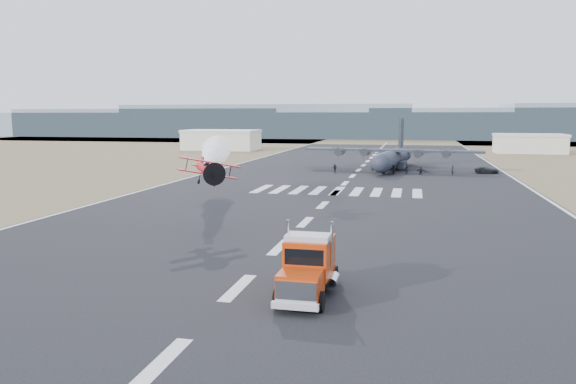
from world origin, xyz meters
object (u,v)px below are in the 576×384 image
(hangar_left, at_px, (221,140))
(transport_aircraft, at_px, (393,156))
(support_vehicle, at_px, (487,170))
(crew_f, at_px, (421,171))
(crew_g, at_px, (407,168))
(crew_e, at_px, (373,166))
(crew_d, at_px, (335,168))
(crew_b, at_px, (393,170))
(hangar_right, at_px, (529,143))
(crew_h, at_px, (384,167))
(crew_c, at_px, (407,170))
(aerobatic_biplane, at_px, (207,169))
(semi_truck, at_px, (308,265))
(crew_a, at_px, (452,171))

(hangar_left, height_order, transport_aircraft, transport_aircraft)
(support_vehicle, distance_m, crew_f, 14.37)
(crew_g, bearing_deg, crew_e, 86.89)
(crew_d, relative_size, crew_g, 1.09)
(transport_aircraft, xyz_separation_m, crew_d, (-11.15, -10.57, -1.86))
(crew_b, bearing_deg, crew_d, -108.06)
(hangar_right, height_order, crew_d, hangar_right)
(crew_h, bearing_deg, crew_b, -3.05)
(support_vehicle, relative_size, crew_e, 2.79)
(support_vehicle, xyz_separation_m, crew_e, (-22.82, 1.62, 0.19))
(crew_g, bearing_deg, crew_f, -145.21)
(crew_f, bearing_deg, hangar_right, 51.50)
(hangar_right, relative_size, support_vehicle, 4.43)
(crew_e, distance_m, crew_h, 2.92)
(crew_c, height_order, crew_f, crew_c)
(aerobatic_biplane, relative_size, crew_g, 3.60)
(semi_truck, distance_m, support_vehicle, 85.83)
(crew_d, bearing_deg, crew_f, -13.69)
(hangar_right, bearing_deg, transport_aircraft, -121.85)
(crew_c, bearing_deg, hangar_left, 18.17)
(hangar_left, height_order, crew_f, hangar_left)
(crew_d, bearing_deg, crew_b, -13.99)
(transport_aircraft, xyz_separation_m, crew_c, (3.05, -9.95, -1.89))
(crew_c, height_order, crew_e, crew_c)
(crew_f, bearing_deg, crew_e, 127.54)
(crew_g, bearing_deg, transport_aircraft, 43.36)
(aerobatic_biplane, height_order, support_vehicle, aerobatic_biplane)
(crew_f, bearing_deg, aerobatic_biplane, -123.95)
(hangar_left, bearing_deg, crew_b, -48.98)
(aerobatic_biplane, xyz_separation_m, support_vehicle, (34.39, 65.53, -5.57))
(hangar_left, relative_size, semi_truck, 2.75)
(crew_a, relative_size, crew_b, 1.01)
(support_vehicle, bearing_deg, hangar_right, -19.53)
(crew_d, bearing_deg, transport_aircraft, 30.22)
(support_vehicle, bearing_deg, crew_b, 106.03)
(hangar_left, relative_size, crew_h, 15.64)
(hangar_left, bearing_deg, crew_f, -46.57)
(hangar_right, xyz_separation_m, aerobatic_biplane, (-54.67, -132.75, 3.21))
(crew_c, distance_m, crew_f, 2.74)
(crew_b, relative_size, crew_e, 1.13)
(crew_a, bearing_deg, aerobatic_biplane, -37.48)
(aerobatic_biplane, bearing_deg, transport_aircraft, 59.35)
(crew_b, xyz_separation_m, crew_e, (-4.60, 7.81, -0.10))
(crew_a, bearing_deg, crew_d, -101.73)
(hangar_left, distance_m, crew_e, 81.81)
(aerobatic_biplane, height_order, crew_f, aerobatic_biplane)
(crew_c, bearing_deg, crew_b, 81.98)
(crew_b, relative_size, crew_d, 1.00)
(transport_aircraft, relative_size, crew_e, 22.66)
(semi_truck, height_order, crew_h, semi_truck)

